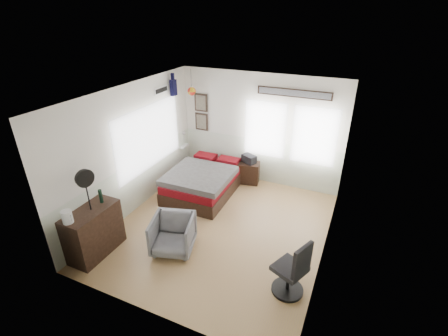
{
  "coord_description": "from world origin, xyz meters",
  "views": [
    {
      "loc": [
        2.25,
        -4.81,
        4.02
      ],
      "look_at": [
        -0.1,
        0.4,
        1.15
      ],
      "focal_mm": 26.0,
      "sensor_mm": 36.0,
      "label": 1
    }
  ],
  "objects_px": {
    "bed": "(203,181)",
    "armchair": "(173,234)",
    "dresser": "(94,232)",
    "nightstand": "(248,172)",
    "task_chair": "(292,273)"
  },
  "relations": [
    {
      "from": "armchair",
      "to": "task_chair",
      "type": "height_order",
      "value": "task_chair"
    },
    {
      "from": "bed",
      "to": "nightstand",
      "type": "distance_m",
      "value": 1.23
    },
    {
      "from": "dresser",
      "to": "nightstand",
      "type": "relative_size",
      "value": 1.87
    },
    {
      "from": "dresser",
      "to": "nightstand",
      "type": "height_order",
      "value": "dresser"
    },
    {
      "from": "bed",
      "to": "task_chair",
      "type": "distance_m",
      "value": 3.4
    },
    {
      "from": "bed",
      "to": "armchair",
      "type": "relative_size",
      "value": 2.63
    },
    {
      "from": "bed",
      "to": "armchair",
      "type": "bearing_deg",
      "value": -79.05
    },
    {
      "from": "armchair",
      "to": "dresser",
      "type": "bearing_deg",
      "value": -169.64
    },
    {
      "from": "dresser",
      "to": "bed",
      "type": "bearing_deg",
      "value": 73.33
    },
    {
      "from": "dresser",
      "to": "task_chair",
      "type": "bearing_deg",
      "value": 8.35
    },
    {
      "from": "bed",
      "to": "dresser",
      "type": "xyz_separation_m",
      "value": [
        -0.79,
        -2.65,
        0.15
      ]
    },
    {
      "from": "bed",
      "to": "armchair",
      "type": "distance_m",
      "value": 2.07
    },
    {
      "from": "bed",
      "to": "task_chair",
      "type": "relative_size",
      "value": 1.96
    },
    {
      "from": "nightstand",
      "to": "dresser",
      "type": "bearing_deg",
      "value": -124.4
    },
    {
      "from": "bed",
      "to": "armchair",
      "type": "xyz_separation_m",
      "value": [
        0.44,
        -2.03,
        0.04
      ]
    }
  ]
}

